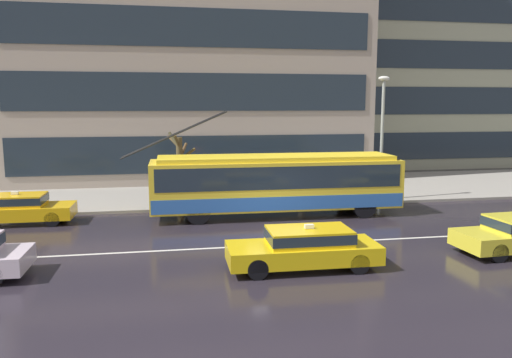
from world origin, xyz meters
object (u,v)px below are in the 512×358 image
at_px(pedestrian_approaching_curb, 208,168).
at_px(taxi_oncoming_near, 305,246).
at_px(street_tree_bare, 180,162).
at_px(taxi_queued_behind_bus, 18,207).
at_px(trolleybus, 276,182).
at_px(street_lamp, 382,127).
at_px(pedestrian_at_shelter, 302,177).

bearing_deg(pedestrian_approaching_curb, taxi_oncoming_near, -79.47).
bearing_deg(taxi_oncoming_near, street_tree_bare, 105.94).
bearing_deg(street_tree_bare, taxi_queued_behind_bus, -147.85).
relative_size(trolleybus, street_lamp, 1.97).
relative_size(taxi_oncoming_near, street_lamp, 0.75).
relative_size(trolleybus, street_tree_bare, 3.59).
xyz_separation_m(taxi_oncoming_near, street_lamp, (6.71, 9.55, 3.19)).
bearing_deg(taxi_queued_behind_bus, trolleybus, -1.90).
bearing_deg(street_tree_bare, pedestrian_approaching_curb, -36.12).
xyz_separation_m(street_lamp, street_tree_bare, (-10.19, 2.64, -1.88)).
distance_m(taxi_queued_behind_bus, street_tree_bare, 8.30).
bearing_deg(street_lamp, taxi_oncoming_near, -125.11).
distance_m(taxi_queued_behind_bus, pedestrian_approaching_curb, 9.05).
xyz_separation_m(pedestrian_approaching_curb, street_tree_bare, (-1.41, 1.03, 0.22)).
distance_m(taxi_queued_behind_bus, pedestrian_at_shelter, 14.28).
xyz_separation_m(taxi_oncoming_near, pedestrian_approaching_curb, (-2.08, 11.16, 1.09)).
bearing_deg(street_tree_bare, trolleybus, -48.32).
height_order(taxi_oncoming_near, pedestrian_approaching_curb, pedestrian_approaching_curb).
relative_size(trolleybus, taxi_queued_behind_bus, 2.85).
bearing_deg(trolleybus, pedestrian_at_shelter, 61.52).
height_order(taxi_queued_behind_bus, pedestrian_approaching_curb, pedestrian_approaching_curb).
relative_size(taxi_oncoming_near, street_tree_bare, 1.36).
height_order(taxi_queued_behind_bus, street_lamp, street_lamp).
xyz_separation_m(pedestrian_at_shelter, pedestrian_approaching_curb, (-5.29, -0.87, 0.72)).
distance_m(taxi_queued_behind_bus, street_lamp, 17.52).
bearing_deg(trolleybus, taxi_oncoming_near, -95.62).
distance_m(trolleybus, street_tree_bare, 6.36).
relative_size(pedestrian_at_shelter, street_lamp, 0.25).
xyz_separation_m(taxi_queued_behind_bus, pedestrian_at_shelter, (13.64, 4.21, 0.38)).
bearing_deg(pedestrian_approaching_curb, street_lamp, -10.40).
relative_size(trolleybus, pedestrian_approaching_curb, 6.14).
bearing_deg(street_lamp, street_tree_bare, 165.49).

